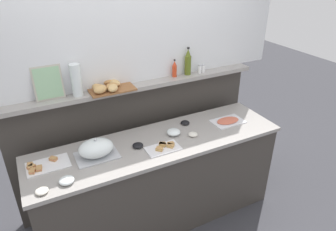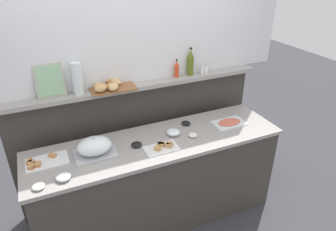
% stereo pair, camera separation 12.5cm
% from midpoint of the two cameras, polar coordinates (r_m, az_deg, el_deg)
% --- Properties ---
extents(ground_plane, '(12.00, 12.00, 0.00)m').
position_cam_midpoint_polar(ground_plane, '(3.72, -4.31, -11.95)').
color(ground_plane, '#38383D').
extents(buffet_counter, '(2.28, 0.63, 0.90)m').
position_cam_midpoint_polar(buffet_counter, '(3.00, -0.55, -12.03)').
color(buffet_counter, '#3D3833').
rests_on(buffet_counter, ground_plane).
extents(back_ledge_unit, '(2.49, 0.22, 1.30)m').
position_cam_midpoint_polar(back_ledge_unit, '(3.24, -4.07, -3.81)').
color(back_ledge_unit, '#3D3833').
rests_on(back_ledge_unit, ground_plane).
extents(upper_wall_panel, '(3.09, 0.08, 1.30)m').
position_cam_midpoint_polar(upper_wall_panel, '(2.82, -5.15, 18.98)').
color(upper_wall_panel, silver).
rests_on(upper_wall_panel, back_ledge_unit).
extents(sandwich_platter_front, '(0.29, 0.17, 0.04)m').
position_cam_midpoint_polar(sandwich_platter_front, '(2.63, 0.28, -5.90)').
color(sandwich_platter_front, silver).
rests_on(sandwich_platter_front, buffet_counter).
extents(sandwich_platter_side, '(0.33, 0.20, 0.04)m').
position_cam_midpoint_polar(sandwich_platter_side, '(2.63, -20.71, -7.98)').
color(sandwich_platter_side, white).
rests_on(sandwich_platter_side, buffet_counter).
extents(cold_cuts_platter, '(0.31, 0.20, 0.02)m').
position_cam_midpoint_polar(cold_cuts_platter, '(3.07, 12.41, -1.31)').
color(cold_cuts_platter, silver).
rests_on(cold_cuts_platter, buffet_counter).
extents(serving_cloche, '(0.34, 0.24, 0.17)m').
position_cam_midpoint_polar(serving_cloche, '(2.58, -12.08, -5.66)').
color(serving_cloche, '#B7BABF').
rests_on(serving_cloche, buffet_counter).
extents(glass_bowl_large, '(0.13, 0.13, 0.05)m').
position_cam_midpoint_polar(glass_bowl_large, '(2.82, 2.26, -3.16)').
color(glass_bowl_large, silver).
rests_on(glass_bowl_large, buffet_counter).
extents(glass_bowl_medium, '(0.11, 0.11, 0.04)m').
position_cam_midpoint_polar(glass_bowl_medium, '(2.40, -17.36, -10.85)').
color(glass_bowl_medium, silver).
rests_on(glass_bowl_medium, buffet_counter).
extents(condiment_bowl_teal, '(0.09, 0.09, 0.03)m').
position_cam_midpoint_polar(condiment_bowl_teal, '(2.67, -4.52, -5.36)').
color(condiment_bowl_teal, black).
rests_on(condiment_bowl_teal, buffet_counter).
extents(condiment_bowl_dark, '(0.08, 0.08, 0.03)m').
position_cam_midpoint_polar(condiment_bowl_dark, '(2.81, 5.86, -3.62)').
color(condiment_bowl_dark, silver).
rests_on(condiment_bowl_dark, buffet_counter).
extents(condiment_bowl_cream, '(0.09, 0.09, 0.03)m').
position_cam_midpoint_polar(condiment_bowl_cream, '(2.99, 4.53, -1.42)').
color(condiment_bowl_cream, black).
rests_on(condiment_bowl_cream, buffet_counter).
extents(condiment_bowl_red, '(0.09, 0.09, 0.03)m').
position_cam_midpoint_polar(condiment_bowl_red, '(2.39, -21.44, -12.15)').
color(condiment_bowl_red, silver).
rests_on(condiment_bowl_red, buffet_counter).
extents(hot_sauce_bottle, '(0.04, 0.04, 0.18)m').
position_cam_midpoint_polar(hot_sauce_bottle, '(3.04, 2.80, 8.50)').
color(hot_sauce_bottle, red).
rests_on(hot_sauce_bottle, back_ledge_unit).
extents(olive_oil_bottle, '(0.06, 0.06, 0.28)m').
position_cam_midpoint_polar(olive_oil_bottle, '(3.09, 5.33, 9.66)').
color(olive_oil_bottle, '#56661E').
rests_on(olive_oil_bottle, back_ledge_unit).
extents(salt_shaker, '(0.03, 0.03, 0.09)m').
position_cam_midpoint_polar(salt_shaker, '(3.16, 7.52, 8.43)').
color(salt_shaker, white).
rests_on(salt_shaker, back_ledge_unit).
extents(pepper_shaker, '(0.03, 0.03, 0.09)m').
position_cam_midpoint_polar(pepper_shaker, '(3.18, 8.21, 8.52)').
color(pepper_shaker, white).
rests_on(pepper_shaker, back_ledge_unit).
extents(bread_basket, '(0.40, 0.29, 0.08)m').
position_cam_midpoint_polar(bread_basket, '(2.79, -9.60, 5.43)').
color(bread_basket, brown).
rests_on(bread_basket, back_ledge_unit).
extents(framed_picture, '(0.24, 0.06, 0.28)m').
position_cam_midpoint_polar(framed_picture, '(2.74, -19.82, 6.07)').
color(framed_picture, '#B2AD9E').
rests_on(framed_picture, back_ledge_unit).
extents(water_carafe, '(0.09, 0.09, 0.28)m').
position_cam_midpoint_polar(water_carafe, '(2.72, -15.16, 6.62)').
color(water_carafe, silver).
rests_on(water_carafe, back_ledge_unit).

